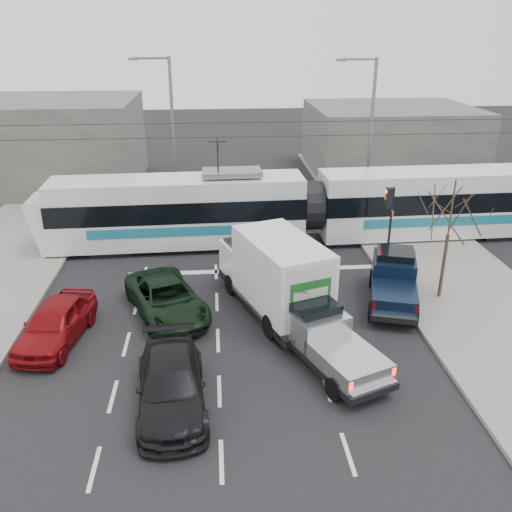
{
  "coord_description": "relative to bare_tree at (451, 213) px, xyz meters",
  "views": [
    {
      "loc": [
        -1.67,
        -17.05,
        10.59
      ],
      "look_at": [
        -0.02,
        3.52,
        1.8
      ],
      "focal_mm": 38.0,
      "sensor_mm": 36.0,
      "label": 1
    }
  ],
  "objects": [
    {
      "name": "silver_pickup",
      "position": [
        -5.79,
        -3.97,
        -2.84
      ],
      "size": [
        3.65,
        5.56,
        1.92
      ],
      "rotation": [
        0.0,
        0.0,
        0.39
      ],
      "color": "black",
      "rests_on": "ground"
    },
    {
      "name": "green_car",
      "position": [
        -11.27,
        -0.38,
        -3.09
      ],
      "size": [
        4.03,
        5.59,
        1.41
      ],
      "primitive_type": "imported",
      "rotation": [
        0.0,
        0.0,
        0.37
      ],
      "color": "black",
      "rests_on": "ground"
    },
    {
      "name": "building_left",
      "position": [
        -21.6,
        19.5,
        -0.79
      ],
      "size": [
        14.0,
        10.0,
        6.0
      ],
      "primitive_type": "cube",
      "color": "slate",
      "rests_on": "ground"
    },
    {
      "name": "tram",
      "position": [
        -4.28,
        7.06,
        -1.88
      ],
      "size": [
        26.51,
        3.51,
        5.4
      ],
      "rotation": [
        0.0,
        0.0,
        0.03
      ],
      "color": "silver",
      "rests_on": "ground"
    },
    {
      "name": "rails",
      "position": [
        -7.6,
        7.5,
        -3.78
      ],
      "size": [
        60.0,
        1.6,
        0.03
      ],
      "primitive_type": "cube",
      "color": "#33302D",
      "rests_on": "ground"
    },
    {
      "name": "catenary",
      "position": [
        -7.6,
        7.5,
        0.09
      ],
      "size": [
        60.0,
        0.2,
        7.0
      ],
      "color": "black",
      "rests_on": "ground"
    },
    {
      "name": "navy_pickup",
      "position": [
        -2.01,
        0.05,
        -2.8
      ],
      "size": [
        3.03,
        5.08,
        2.02
      ],
      "rotation": [
        0.0,
        0.0,
        -0.29
      ],
      "color": "black",
      "rests_on": "ground"
    },
    {
      "name": "dark_car",
      "position": [
        -10.73,
        -6.03,
        -3.07
      ],
      "size": [
        2.41,
        5.1,
        1.44
      ],
      "primitive_type": "imported",
      "rotation": [
        0.0,
        0.0,
        0.08
      ],
      "color": "black",
      "rests_on": "ground"
    },
    {
      "name": "street_lamp_near",
      "position": [
        -0.29,
        11.5,
        1.32
      ],
      "size": [
        2.38,
        0.25,
        9.0
      ],
      "color": "slate",
      "rests_on": "ground"
    },
    {
      "name": "street_lamp_far",
      "position": [
        -11.79,
        13.5,
        1.32
      ],
      "size": [
        2.38,
        0.25,
        9.0
      ],
      "color": "slate",
      "rests_on": "ground"
    },
    {
      "name": "building_right",
      "position": [
        4.4,
        21.5,
        -1.29
      ],
      "size": [
        12.0,
        10.0,
        5.0
      ],
      "primitive_type": "cube",
      "color": "slate",
      "rests_on": "ground"
    },
    {
      "name": "box_truck",
      "position": [
        -7.0,
        -0.51,
        -2.17
      ],
      "size": [
        4.3,
        6.94,
        3.28
      ],
      "rotation": [
        0.0,
        0.0,
        0.34
      ],
      "color": "black",
      "rests_on": "ground"
    },
    {
      "name": "red_car",
      "position": [
        -15.11,
        -2.07,
        -3.04
      ],
      "size": [
        2.51,
        4.67,
        1.51
      ],
      "primitive_type": "imported",
      "rotation": [
        0.0,
        0.0,
        -0.17
      ],
      "color": "maroon",
      "rests_on": "ground"
    },
    {
      "name": "bare_tree",
      "position": [
        0.0,
        0.0,
        0.0
      ],
      "size": [
        2.4,
        2.4,
        5.0
      ],
      "color": "#47382B",
      "rests_on": "ground"
    },
    {
      "name": "sidewalk_right",
      "position": [
        1.4,
        -2.5,
        -3.72
      ],
      "size": [
        6.0,
        60.0,
        0.15
      ],
      "primitive_type": "cube",
      "color": "gray",
      "rests_on": "ground"
    },
    {
      "name": "traffic_signal",
      "position": [
        -1.13,
        4.0,
        -1.05
      ],
      "size": [
        0.44,
        0.44,
        3.6
      ],
      "color": "black",
      "rests_on": "ground"
    },
    {
      "name": "ground",
      "position": [
        -7.6,
        -2.5,
        -3.79
      ],
      "size": [
        120.0,
        120.0,
        0.0
      ],
      "primitive_type": "plane",
      "color": "black",
      "rests_on": "ground"
    }
  ]
}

